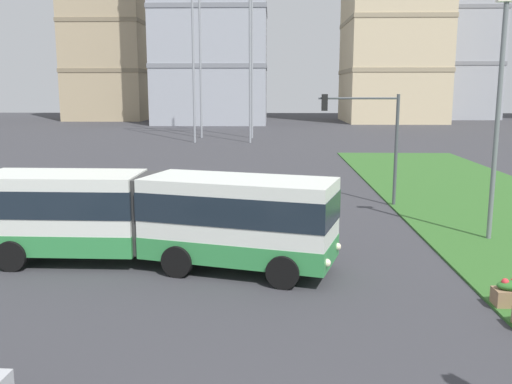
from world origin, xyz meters
TOP-DOWN VIEW (x-y plane):
  - articulated_bus at (-3.59, 12.16)m, footprint 11.90×4.39m
  - traffic_light_far_right at (4.99, 22.00)m, footprint 3.93×0.28m
  - streetlight_median at (8.63, 15.59)m, footprint 0.70×0.28m
  - apartment_tower_west at (-30.00, 103.08)m, footprint 14.29×19.69m

SIDE VIEW (x-z plane):
  - articulated_bus at x=-3.59m, z-range 0.15..3.15m
  - traffic_light_far_right at x=4.99m, z-range 1.08..6.59m
  - streetlight_median at x=8.63m, z-range 0.44..9.49m
  - apartment_tower_west at x=-30.00m, z-range 0.02..42.61m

